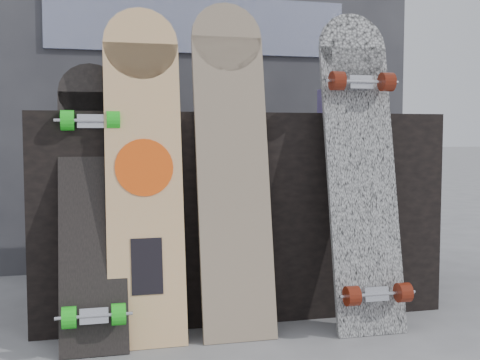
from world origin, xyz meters
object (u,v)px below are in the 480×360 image
object	(u,v)px
longboard_geisha	(144,163)
longboard_cascadia	(362,163)
vendor_table	(233,210)
longboard_celtic	(232,156)
skateboard_dark	(92,197)

from	to	relation	value
longboard_geisha	longboard_cascadia	bearing A→B (deg)	-4.42
vendor_table	longboard_cascadia	distance (m)	0.61
longboard_celtic	longboard_cascadia	xyz separation A→B (m)	(0.47, -0.07, -0.03)
longboard_cascadia	vendor_table	bearing A→B (deg)	133.45
longboard_cascadia	skateboard_dark	bearing A→B (deg)	176.18
longboard_geisha	longboard_celtic	distance (m)	0.32
longboard_celtic	longboard_cascadia	bearing A→B (deg)	-8.09
vendor_table	longboard_geisha	distance (m)	0.58
vendor_table	longboard_cascadia	bearing A→B (deg)	-46.55
longboard_geisha	skateboard_dark	xyz separation A→B (m)	(-0.18, 0.00, -0.12)
vendor_table	longboard_celtic	distance (m)	0.43
vendor_table	skateboard_dark	world-z (taller)	skateboard_dark
longboard_celtic	longboard_cascadia	distance (m)	0.48
longboard_celtic	skateboard_dark	size ratio (longest dim) A/B	1.24
longboard_geisha	longboard_celtic	xyz separation A→B (m)	(0.32, 0.01, 0.02)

